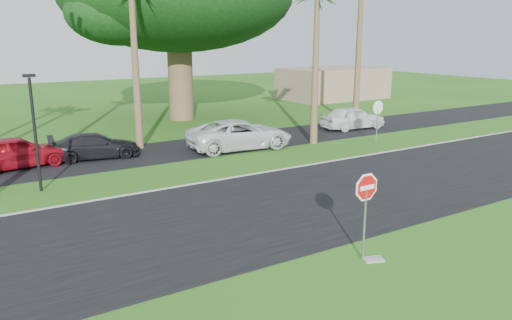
{
  "coord_description": "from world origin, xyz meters",
  "views": [
    {
      "loc": [
        -8.75,
        -12.29,
        6.02
      ],
      "look_at": [
        0.22,
        2.16,
        1.8
      ],
      "focal_mm": 35.0,
      "sensor_mm": 36.0,
      "label": 1
    }
  ],
  "objects_px": {
    "stop_sign_far": "(378,113)",
    "car_minivan": "(240,135)",
    "car_dark": "(95,146)",
    "car_red": "(16,152)",
    "stop_sign_near": "(366,199)",
    "car_pickup": "(353,118)"
  },
  "relations": [
    {
      "from": "car_minivan",
      "to": "stop_sign_near",
      "type": "bearing_deg",
      "value": 169.12
    },
    {
      "from": "stop_sign_near",
      "to": "car_dark",
      "type": "distance_m",
      "value": 16.23
    },
    {
      "from": "stop_sign_far",
      "to": "car_dark",
      "type": "bearing_deg",
      "value": -18.32
    },
    {
      "from": "car_minivan",
      "to": "car_pickup",
      "type": "distance_m",
      "value": 9.51
    },
    {
      "from": "car_minivan",
      "to": "car_pickup",
      "type": "bearing_deg",
      "value": -76.54
    },
    {
      "from": "car_minivan",
      "to": "stop_sign_far",
      "type": "bearing_deg",
      "value": -105.82
    },
    {
      "from": "stop_sign_near",
      "to": "car_pickup",
      "type": "height_order",
      "value": "stop_sign_near"
    },
    {
      "from": "stop_sign_near",
      "to": "car_dark",
      "type": "xyz_separation_m",
      "value": [
        -3.21,
        15.87,
        -1.14
      ]
    },
    {
      "from": "stop_sign_near",
      "to": "stop_sign_far",
      "type": "xyz_separation_m",
      "value": [
        11.5,
        11.0,
        0.0
      ]
    },
    {
      "from": "car_red",
      "to": "car_pickup",
      "type": "distance_m",
      "value": 20.38
    },
    {
      "from": "stop_sign_far",
      "to": "car_minivan",
      "type": "distance_m",
      "value": 7.99
    },
    {
      "from": "car_red",
      "to": "car_dark",
      "type": "bearing_deg",
      "value": -97.5
    },
    {
      "from": "car_minivan",
      "to": "car_dark",
      "type": "bearing_deg",
      "value": 80.53
    },
    {
      "from": "stop_sign_near",
      "to": "car_red",
      "type": "relative_size",
      "value": 0.58
    },
    {
      "from": "stop_sign_near",
      "to": "car_dark",
      "type": "height_order",
      "value": "stop_sign_near"
    },
    {
      "from": "car_minivan",
      "to": "car_pickup",
      "type": "relative_size",
      "value": 1.31
    },
    {
      "from": "car_pickup",
      "to": "stop_sign_far",
      "type": "bearing_deg",
      "value": 159.47
    },
    {
      "from": "car_dark",
      "to": "car_minivan",
      "type": "bearing_deg",
      "value": -97.63
    },
    {
      "from": "car_pickup",
      "to": "car_minivan",
      "type": "bearing_deg",
      "value": 103.13
    },
    {
      "from": "stop_sign_far",
      "to": "car_minivan",
      "type": "xyz_separation_m",
      "value": [
        -7.39,
        2.9,
        -0.97
      ]
    },
    {
      "from": "stop_sign_near",
      "to": "car_pickup",
      "type": "relative_size",
      "value": 0.59
    },
    {
      "from": "car_pickup",
      "to": "car_red",
      "type": "bearing_deg",
      "value": 93.52
    }
  ]
}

